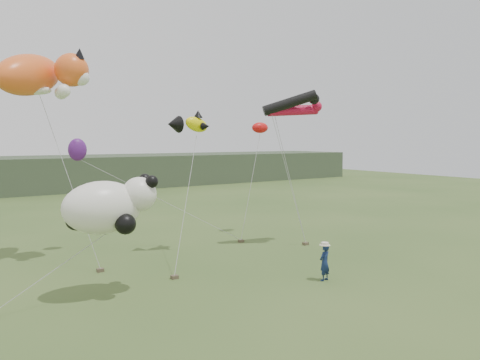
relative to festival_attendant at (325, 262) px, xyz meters
name	(u,v)px	position (x,y,z in m)	size (l,w,h in m)	color
ground	(276,287)	(-2.34, 0.44, -0.79)	(120.00, 120.00, 0.00)	#385123
headland	(15,175)	(-5.45, 45.13, 1.13)	(90.00, 13.00, 4.00)	#2D3D28
festival_attendant	(325,262)	(0.00, 0.00, 0.00)	(0.58, 0.38, 1.59)	#14234B
sandbag_anchors	(182,264)	(-4.04, 5.54, -0.72)	(16.73, 5.23, 0.15)	brown
cat_kite	(38,74)	(-9.35, 10.03, 8.42)	(5.73, 4.57, 2.76)	orange
fish_kite	(188,124)	(-2.47, 7.76, 6.12)	(2.44, 1.59, 1.30)	#F6E905
tube_kites	(296,106)	(3.48, 6.01, 7.19)	(3.68, 2.05, 1.49)	black
panda_kite	(109,206)	(-8.33, 3.22, 2.76)	(3.59, 2.32, 2.23)	white
misc_kites	(161,140)	(-2.64, 10.76, 5.29)	(12.23, 2.09, 2.25)	red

